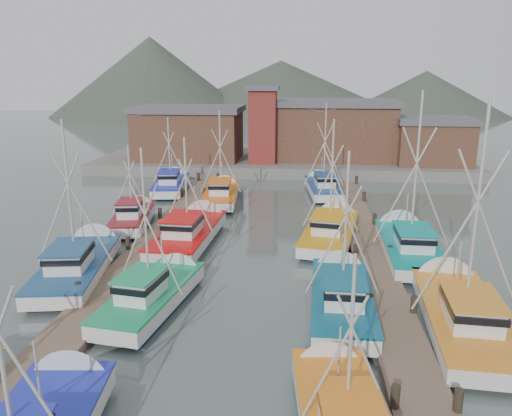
# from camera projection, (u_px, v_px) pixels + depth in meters

# --- Properties ---
(ground) EXTENTS (260.00, 260.00, 0.00)m
(ground) POSITION_uv_depth(u_px,v_px,m) (246.00, 294.00, 25.70)
(ground) COLOR #4B5A57
(ground) RESTS_ON ground
(dock_left) EXTENTS (2.30, 46.00, 1.50)m
(dock_left) POSITION_uv_depth(u_px,v_px,m) (139.00, 258.00, 30.20)
(dock_left) COLOR brown
(dock_left) RESTS_ON ground
(dock_right) EXTENTS (2.30, 46.00, 1.50)m
(dock_right) POSITION_uv_depth(u_px,v_px,m) (374.00, 266.00, 28.86)
(dock_right) COLOR brown
(dock_right) RESTS_ON ground
(quay) EXTENTS (44.00, 16.00, 1.20)m
(quay) POSITION_uv_depth(u_px,v_px,m) (282.00, 162.00, 61.10)
(quay) COLOR gray
(quay) RESTS_ON ground
(shed_left) EXTENTS (12.72, 8.48, 6.20)m
(shed_left) POSITION_uv_depth(u_px,v_px,m) (189.00, 132.00, 59.27)
(shed_left) COLOR brown
(shed_left) RESTS_ON quay
(shed_center) EXTENTS (14.84, 9.54, 6.90)m
(shed_center) POSITION_uv_depth(u_px,v_px,m) (332.00, 129.00, 59.47)
(shed_center) COLOR brown
(shed_center) RESTS_ON quay
(shed_right) EXTENTS (8.48, 6.36, 5.20)m
(shed_right) POSITION_uv_depth(u_px,v_px,m) (433.00, 140.00, 55.75)
(shed_right) COLOR brown
(shed_right) RESTS_ON quay
(lookout_tower) EXTENTS (3.60, 3.60, 8.50)m
(lookout_tower) POSITION_uv_depth(u_px,v_px,m) (263.00, 124.00, 56.17)
(lookout_tower) COLOR maroon
(lookout_tower) RESTS_ON quay
(distant_hills) EXTENTS (175.00, 140.00, 42.00)m
(distant_hills) POSITION_uv_depth(u_px,v_px,m) (253.00, 114.00, 144.75)
(distant_hills) COLOR #414B3E
(distant_hills) RESTS_ON ground
(boat_4) EXTENTS (3.71, 8.58, 8.51)m
(boat_4) POSITION_uv_depth(u_px,v_px,m) (156.00, 293.00, 24.22)
(boat_4) COLOR #102037
(boat_4) RESTS_ON ground
(boat_5) EXTENTS (3.47, 9.07, 8.54)m
(boat_5) POSITION_uv_depth(u_px,v_px,m) (341.00, 296.00, 23.97)
(boat_5) COLOR #102037
(boat_5) RESTS_ON ground
(boat_6) EXTENTS (4.53, 10.12, 9.64)m
(boat_6) POSITION_uv_depth(u_px,v_px,m) (80.00, 263.00, 28.09)
(boat_6) COLOR #102037
(boat_6) RESTS_ON ground
(boat_7) EXTENTS (4.48, 10.12, 11.10)m
(boat_7) POSITION_uv_depth(u_px,v_px,m) (460.00, 312.00, 22.26)
(boat_7) COLOR #102037
(boat_7) RESTS_ON ground
(boat_8) EXTENTS (3.62, 10.17, 8.09)m
(boat_8) POSITION_uv_depth(u_px,v_px,m) (191.00, 232.00, 33.68)
(boat_8) COLOR #102037
(boat_8) RESTS_ON ground
(boat_9) EXTENTS (4.52, 9.95, 9.11)m
(boat_9) POSITION_uv_depth(u_px,v_px,m) (331.00, 230.00, 34.06)
(boat_9) COLOR #102037
(boat_9) RESTS_ON ground
(boat_10) EXTENTS (3.58, 8.15, 6.75)m
(boat_10) POSITION_uv_depth(u_px,v_px,m) (134.00, 217.00, 37.26)
(boat_10) COLOR #102037
(boat_10) RESTS_ON ground
(boat_11) EXTENTS (4.45, 9.90, 11.02)m
(boat_11) POSITION_uv_depth(u_px,v_px,m) (407.00, 244.00, 31.15)
(boat_11) COLOR #102037
(boat_11) RESTS_ON ground
(boat_12) EXTENTS (3.53, 9.01, 8.79)m
(boat_12) POSITION_uv_depth(u_px,v_px,m) (222.00, 194.00, 44.27)
(boat_12) COLOR #102037
(boat_12) RESTS_ON ground
(boat_13) EXTENTS (3.66, 8.89, 9.23)m
(boat_13) POSITION_uv_depth(u_px,v_px,m) (322.00, 187.00, 47.08)
(boat_13) COLOR #102037
(boat_13) RESTS_ON ground
(boat_14) EXTENTS (3.86, 9.13, 7.87)m
(boat_14) POSITION_uv_depth(u_px,v_px,m) (172.00, 184.00, 48.39)
(boat_14) COLOR #102037
(boat_14) RESTS_ON ground
(gull_near) EXTENTS (1.55, 0.62, 0.24)m
(gull_near) POSITION_uv_depth(u_px,v_px,m) (132.00, 115.00, 20.97)
(gull_near) COLOR gray
(gull_near) RESTS_ON ground
(gull_far) EXTENTS (1.54, 0.61, 0.24)m
(gull_far) POSITION_uv_depth(u_px,v_px,m) (322.00, 111.00, 29.11)
(gull_far) COLOR gray
(gull_far) RESTS_ON ground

